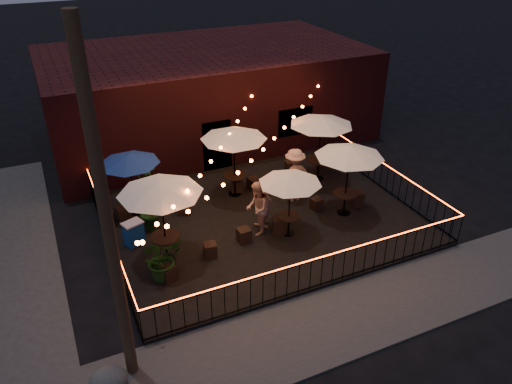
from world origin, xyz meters
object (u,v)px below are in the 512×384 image
cafe_table_1 (129,160)px  utility_pole (108,227)px  cafe_table_2 (290,180)px  cooler (134,233)px  cafe_table_3 (234,135)px  boulder (108,381)px  cafe_table_4 (350,152)px  cafe_table_5 (321,121)px  cafe_table_0 (160,188)px

cafe_table_1 → utility_pole: bearing=-103.6°
cafe_table_2 → cooler: cafe_table_2 is taller
cafe_table_3 → cooler: 4.79m
cafe_table_1 → boulder: bearing=-107.4°
cafe_table_1 → cafe_table_4: (6.54, -3.01, 0.26)m
utility_pole → boulder: 3.73m
cooler → utility_pole: bearing=-122.9°
cafe_table_1 → cafe_table_5: cafe_table_5 is taller
cafe_table_0 → cooler: 2.47m
boulder → cafe_table_1: bearing=72.6°
cafe_table_4 → cooler: (-6.99, 1.20, -1.90)m
cafe_table_3 → cooler: size_ratio=3.86×
cafe_table_2 → cafe_table_3: (-0.58, 3.11, 0.38)m
cooler → boulder: 5.46m
cafe_table_4 → boulder: (-8.73, -3.97, -2.12)m
cafe_table_2 → cafe_table_3: bearing=100.5°
utility_pole → cafe_table_2: size_ratio=3.68×
cafe_table_2 → cooler: bearing=161.9°
cafe_table_0 → boulder: 5.18m
cafe_table_0 → cafe_table_5: 7.23m
cafe_table_4 → cafe_table_2: bearing=-172.2°
cafe_table_5 → boulder: cafe_table_5 is taller
cafe_table_0 → boulder: size_ratio=3.36×
cafe_table_0 → cafe_table_1: cafe_table_0 is taller
cafe_table_2 → cafe_table_5: size_ratio=0.82×
utility_pole → cooler: utility_pole is taller
utility_pole → boulder: (-0.58, -0.36, -3.66)m
cafe_table_5 → boulder: (-9.21, -6.54, -2.21)m
utility_pole → boulder: size_ratio=9.30×
cafe_table_4 → cooler: size_ratio=3.20×
cafe_table_3 → cafe_table_4: 4.03m
cafe_table_5 → cafe_table_1: bearing=176.4°
cafe_table_3 → cafe_table_5: cafe_table_5 is taller
cafe_table_5 → cooler: cafe_table_5 is taller
cafe_table_4 → boulder: size_ratio=2.93×
utility_pole → cafe_table_3: size_ratio=2.63×
cafe_table_5 → cooler: bearing=-169.6°
cafe_table_5 → cafe_table_2: bearing=-134.3°
cafe_table_1 → cafe_table_5: (7.02, -0.44, 0.35)m
cafe_table_0 → cafe_table_2: cafe_table_0 is taller
cafe_table_5 → cooler: 7.85m
cafe_table_4 → cooler: 7.34m
cafe_table_0 → cafe_table_5: (6.76, 2.57, -0.04)m
utility_pole → cafe_table_2: bearing=29.6°
cafe_table_3 → cafe_table_5: size_ratio=1.14×
cooler → boulder: (-1.74, -5.17, -0.21)m
cafe_table_1 → cafe_table_5: bearing=-3.6°
cafe_table_0 → cafe_table_3: (3.36, 2.79, -0.07)m
cooler → boulder: bearing=-128.0°
cafe_table_0 → cafe_table_5: cafe_table_0 is taller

